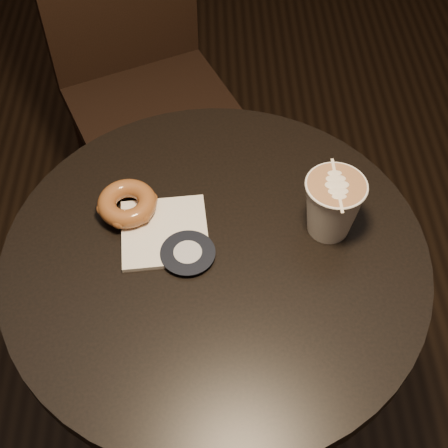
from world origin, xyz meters
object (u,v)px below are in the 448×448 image
object	(u,v)px
cafe_table	(217,313)
doughnut	(127,203)
pastry_bag	(165,232)
latte_cup	(332,207)
chair	(137,54)

from	to	relation	value
cafe_table	doughnut	distance (m)	0.28
cafe_table	pastry_bag	size ratio (longest dim) A/B	5.27
pastry_bag	latte_cup	bearing A→B (deg)	-4.13
cafe_table	chair	world-z (taller)	chair
pastry_bag	doughnut	distance (m)	0.08
pastry_bag	doughnut	size ratio (longest dim) A/B	1.41
cafe_table	latte_cup	bearing A→B (deg)	12.91
pastry_bag	doughnut	bearing A→B (deg)	138.28
cafe_table	pastry_bag	world-z (taller)	pastry_bag
cafe_table	chair	bearing A→B (deg)	103.92
chair	pastry_bag	xyz separation A→B (m)	(0.10, -0.72, 0.18)
chair	latte_cup	size ratio (longest dim) A/B	9.43
latte_cup	pastry_bag	bearing A→B (deg)	-179.43
chair	doughnut	bearing A→B (deg)	-109.99
chair	pastry_bag	size ratio (longest dim) A/B	7.27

